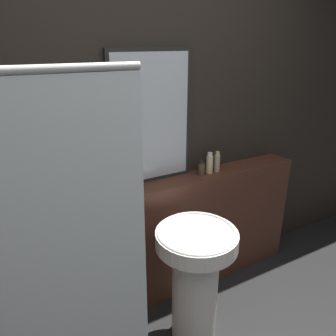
{
  "coord_description": "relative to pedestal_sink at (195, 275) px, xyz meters",
  "views": [
    {
      "loc": [
        -1.0,
        -0.45,
        1.89
      ],
      "look_at": [
        -0.02,
        1.32,
        1.11
      ],
      "focal_mm": 35.0,
      "sensor_mm": 36.0,
      "label": 1
    }
  ],
  "objects": [
    {
      "name": "pedestal_sink",
      "position": [
        0.0,
        0.0,
        0.0
      ],
      "size": [
        0.51,
        0.51,
        0.82
      ],
      "color": "silver",
      "rests_on": "ground_plane"
    },
    {
      "name": "vanity_counter",
      "position": [
        0.02,
        0.47,
        -0.02
      ],
      "size": [
        2.36,
        0.22,
        0.95
      ],
      "color": "#422319",
      "rests_on": "ground_plane"
    },
    {
      "name": "shampoo_bottle",
      "position": [
        0.35,
        0.47,
        0.51
      ],
      "size": [
        0.05,
        0.05,
        0.11
      ],
      "color": "#4C3823",
      "rests_on": "vanity_counter"
    },
    {
      "name": "mirror",
      "position": [
        -0.02,
        0.56,
        0.91
      ],
      "size": [
        0.6,
        0.03,
        0.91
      ],
      "color": "black",
      "rests_on": "vanity_counter"
    },
    {
      "name": "lotion_bottle",
      "position": [
        0.49,
        0.47,
        0.53
      ],
      "size": [
        0.04,
        0.04,
        0.16
      ],
      "color": "gray",
      "rests_on": "vanity_counter"
    },
    {
      "name": "towel_stack",
      "position": [
        -0.48,
        0.47,
        0.5
      ],
      "size": [
        0.19,
        0.12,
        0.09
      ],
      "color": "white",
      "rests_on": "vanity_counter"
    },
    {
      "name": "conditioner_bottle",
      "position": [
        0.42,
        0.47,
        0.53
      ],
      "size": [
        0.05,
        0.05,
        0.16
      ],
      "color": "#C6B284",
      "rests_on": "vanity_counter"
    },
    {
      "name": "wall_back",
      "position": [
        0.02,
        0.61,
        0.76
      ],
      "size": [
        8.0,
        0.06,
        2.5
      ],
      "color": "black",
      "rests_on": "ground_plane"
    }
  ]
}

